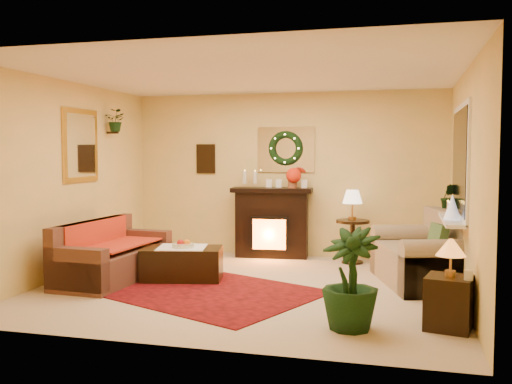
% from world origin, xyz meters
% --- Properties ---
extents(floor, '(5.00, 5.00, 0.00)m').
position_xyz_m(floor, '(0.00, 0.00, 0.00)').
color(floor, beige).
rests_on(floor, ground).
extents(ceiling, '(5.00, 5.00, 0.00)m').
position_xyz_m(ceiling, '(0.00, 0.00, 2.60)').
color(ceiling, white).
rests_on(ceiling, ground).
extents(wall_back, '(5.00, 5.00, 0.00)m').
position_xyz_m(wall_back, '(0.00, 2.25, 1.30)').
color(wall_back, '#EFD88C').
rests_on(wall_back, ground).
extents(wall_front, '(5.00, 5.00, 0.00)m').
position_xyz_m(wall_front, '(0.00, -2.25, 1.30)').
color(wall_front, '#EFD88C').
rests_on(wall_front, ground).
extents(wall_left, '(4.50, 4.50, 0.00)m').
position_xyz_m(wall_left, '(-2.50, 0.00, 1.30)').
color(wall_left, '#EFD88C').
rests_on(wall_left, ground).
extents(wall_right, '(4.50, 4.50, 0.00)m').
position_xyz_m(wall_right, '(2.50, 0.00, 1.30)').
color(wall_right, '#EFD88C').
rests_on(wall_right, ground).
extents(area_rug, '(3.03, 2.70, 0.01)m').
position_xyz_m(area_rug, '(-0.43, -0.37, 0.01)').
color(area_rug, '#49140F').
rests_on(area_rug, floor).
extents(sofa, '(0.89, 1.83, 0.77)m').
position_xyz_m(sofa, '(-1.80, -0.07, 0.43)').
color(sofa, brown).
rests_on(sofa, floor).
extents(red_throw, '(0.85, 1.38, 0.02)m').
position_xyz_m(red_throw, '(-1.88, 0.05, 0.46)').
color(red_throw, red).
rests_on(red_throw, sofa).
extents(fireplace, '(1.15, 0.46, 1.03)m').
position_xyz_m(fireplace, '(-0.18, 2.04, 0.55)').
color(fireplace, black).
rests_on(fireplace, floor).
extents(poinsettia, '(0.23, 0.23, 0.23)m').
position_xyz_m(poinsettia, '(0.17, 1.99, 1.30)').
color(poinsettia, red).
rests_on(poinsettia, fireplace).
extents(mantel_candle_a, '(0.07, 0.07, 0.20)m').
position_xyz_m(mantel_candle_a, '(-0.63, 2.03, 1.26)').
color(mantel_candle_a, silver).
rests_on(mantel_candle_a, fireplace).
extents(mantel_candle_b, '(0.06, 0.06, 0.19)m').
position_xyz_m(mantel_candle_b, '(-0.46, 2.04, 1.26)').
color(mantel_candle_b, beige).
rests_on(mantel_candle_b, fireplace).
extents(mantel_mirror, '(0.92, 0.02, 0.72)m').
position_xyz_m(mantel_mirror, '(0.00, 2.23, 1.70)').
color(mantel_mirror, white).
rests_on(mantel_mirror, wall_back).
extents(wreath, '(0.55, 0.11, 0.55)m').
position_xyz_m(wreath, '(0.00, 2.19, 1.72)').
color(wreath, '#194719').
rests_on(wreath, wall_back).
extents(wall_art, '(0.32, 0.03, 0.48)m').
position_xyz_m(wall_art, '(-1.35, 2.23, 1.55)').
color(wall_art, '#381E11').
rests_on(wall_art, wall_back).
extents(gold_mirror, '(0.03, 0.84, 1.00)m').
position_xyz_m(gold_mirror, '(-2.48, 0.30, 1.75)').
color(gold_mirror, gold).
rests_on(gold_mirror, wall_left).
extents(hanging_plant, '(0.33, 0.28, 0.36)m').
position_xyz_m(hanging_plant, '(-2.34, 1.05, 1.97)').
color(hanging_plant, '#194719').
rests_on(hanging_plant, wall_left).
extents(loveseat, '(1.34, 1.78, 0.91)m').
position_xyz_m(loveseat, '(2.06, 0.69, 0.42)').
color(loveseat, '#7C7153').
rests_on(loveseat, floor).
extents(window_frame, '(0.03, 1.86, 1.36)m').
position_xyz_m(window_frame, '(2.48, 0.55, 1.55)').
color(window_frame, white).
rests_on(window_frame, wall_right).
extents(window_glass, '(0.02, 1.70, 1.22)m').
position_xyz_m(window_glass, '(2.47, 0.55, 1.55)').
color(window_glass, black).
rests_on(window_glass, wall_right).
extents(window_sill, '(0.22, 1.86, 0.04)m').
position_xyz_m(window_sill, '(2.38, 0.55, 0.87)').
color(window_sill, white).
rests_on(window_sill, wall_right).
extents(mini_tree, '(0.19, 0.19, 0.28)m').
position_xyz_m(mini_tree, '(2.37, 0.11, 1.04)').
color(mini_tree, white).
rests_on(mini_tree, window_sill).
extents(sill_plant, '(0.25, 0.20, 0.46)m').
position_xyz_m(sill_plant, '(2.40, 1.26, 1.08)').
color(sill_plant, '#21421D').
rests_on(sill_plant, window_sill).
extents(side_table_round, '(0.62, 0.62, 0.65)m').
position_xyz_m(side_table_round, '(1.10, 1.85, 0.33)').
color(side_table_round, black).
rests_on(side_table_round, floor).
extents(lamp_cream, '(0.30, 0.30, 0.46)m').
position_xyz_m(lamp_cream, '(1.09, 1.87, 0.88)').
color(lamp_cream, beige).
rests_on(lamp_cream, side_table_round).
extents(end_table_square, '(0.48, 0.48, 0.50)m').
position_xyz_m(end_table_square, '(2.26, -1.15, 0.27)').
color(end_table_square, black).
rests_on(end_table_square, floor).
extents(lamp_tiffany, '(0.28, 0.28, 0.40)m').
position_xyz_m(lamp_tiffany, '(2.27, -1.15, 0.74)').
color(lamp_tiffany, orange).
rests_on(lamp_tiffany, end_table_square).
extents(coffee_table, '(1.11, 0.76, 0.42)m').
position_xyz_m(coffee_table, '(-0.94, 0.14, 0.21)').
color(coffee_table, black).
rests_on(coffee_table, floor).
extents(fruit_bowl, '(0.28, 0.28, 0.07)m').
position_xyz_m(fruit_bowl, '(-0.91, 0.11, 0.45)').
color(fruit_bowl, beige).
rests_on(fruit_bowl, coffee_table).
extents(floor_palm, '(2.06, 2.06, 2.87)m').
position_xyz_m(floor_palm, '(1.37, -1.39, 0.45)').
color(floor_palm, '#1A511C').
rests_on(floor_palm, floor).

